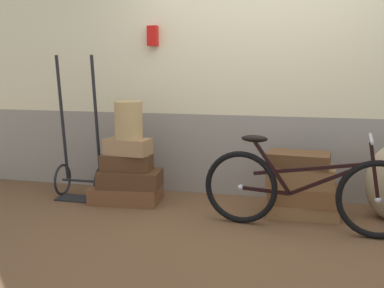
{
  "coord_description": "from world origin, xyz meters",
  "views": [
    {
      "loc": [
        0.38,
        -3.71,
        1.32
      ],
      "look_at": [
        -0.59,
        0.15,
        0.63
      ],
      "focal_mm": 41.91,
      "sensor_mm": 36.0,
      "label": 1
    }
  ],
  "objects": [
    {
      "name": "luggage_trolley",
      "position": [
        -1.79,
        0.32,
        0.31
      ],
      "size": [
        0.46,
        0.38,
        1.43
      ],
      "color": "black",
      "rests_on": "ground"
    },
    {
      "name": "suitcase_7",
      "position": [
        0.36,
        0.26,
        0.51
      ],
      "size": [
        0.56,
        0.38,
        0.12
      ],
      "primitive_type": "cube",
      "rotation": [
        0.0,
        0.0,
        -0.1
      ],
      "color": "brown",
      "rests_on": "suitcase_6"
    },
    {
      "name": "suitcase_4",
      "position": [
        0.39,
        0.27,
        0.06
      ],
      "size": [
        0.64,
        0.43,
        0.12
      ],
      "primitive_type": "cube",
      "rotation": [
        0.0,
        0.0,
        0.08
      ],
      "color": "olive",
      "rests_on": "ground"
    },
    {
      "name": "station_building",
      "position": [
        0.01,
        0.85,
        1.33
      ],
      "size": [
        7.19,
        0.74,
        2.64
      ],
      "color": "gray",
      "rests_on": "ground"
    },
    {
      "name": "suitcase_0",
      "position": [
        -1.28,
        0.27,
        0.08
      ],
      "size": [
        0.7,
        0.48,
        0.16
      ],
      "primitive_type": "cube",
      "rotation": [
        0.0,
        0.0,
        0.09
      ],
      "color": "brown",
      "rests_on": "ground"
    },
    {
      "name": "suitcase_6",
      "position": [
        0.38,
        0.27,
        0.36
      ],
      "size": [
        0.61,
        0.38,
        0.18
      ],
      "primitive_type": "cube",
      "rotation": [
        0.0,
        0.0,
        -0.09
      ],
      "color": "olive",
      "rests_on": "suitcase_5"
    },
    {
      "name": "suitcase_2",
      "position": [
        -1.26,
        0.26,
        0.4
      ],
      "size": [
        0.5,
        0.31,
        0.16
      ],
      "primitive_type": "cube",
      "rotation": [
        0.0,
        0.0,
        0.11
      ],
      "color": "#4C2D19",
      "rests_on": "suitcase_1"
    },
    {
      "name": "bicycle",
      "position": [
        0.42,
        -0.12,
        0.33
      ],
      "size": [
        1.69,
        0.46,
        0.8
      ],
      "color": "black",
      "rests_on": "ground"
    },
    {
      "name": "suitcase_3",
      "position": [
        -1.24,
        0.24,
        0.56
      ],
      "size": [
        0.44,
        0.28,
        0.15
      ],
      "primitive_type": "cube",
      "rotation": [
        0.0,
        0.0,
        -0.1
      ],
      "color": "#9E754C",
      "rests_on": "suitcase_2"
    },
    {
      "name": "suitcase_1",
      "position": [
        -1.23,
        0.25,
        0.24
      ],
      "size": [
        0.63,
        0.41,
        0.16
      ],
      "primitive_type": "cube",
      "rotation": [
        0.0,
        0.0,
        0.12
      ],
      "color": "#4C2D19",
      "rests_on": "suitcase_0"
    },
    {
      "name": "suitcase_5",
      "position": [
        0.4,
        0.26,
        0.2
      ],
      "size": [
        0.61,
        0.38,
        0.15
      ],
      "primitive_type": "cube",
      "rotation": [
        0.0,
        0.0,
        0.02
      ],
      "color": "brown",
      "rests_on": "suitcase_4"
    },
    {
      "name": "wicker_basket",
      "position": [
        -1.23,
        0.25,
        0.81
      ],
      "size": [
        0.27,
        0.27,
        0.36
      ],
      "primitive_type": "cylinder",
      "color": "tan",
      "rests_on": "suitcase_3"
    },
    {
      "name": "ground",
      "position": [
        0.0,
        0.0,
        -0.03
      ],
      "size": [
        9.19,
        5.2,
        0.06
      ],
      "primitive_type": "cube",
      "color": "brown"
    }
  ]
}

